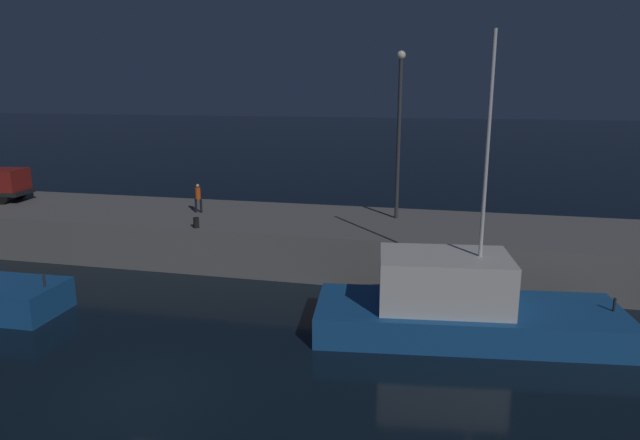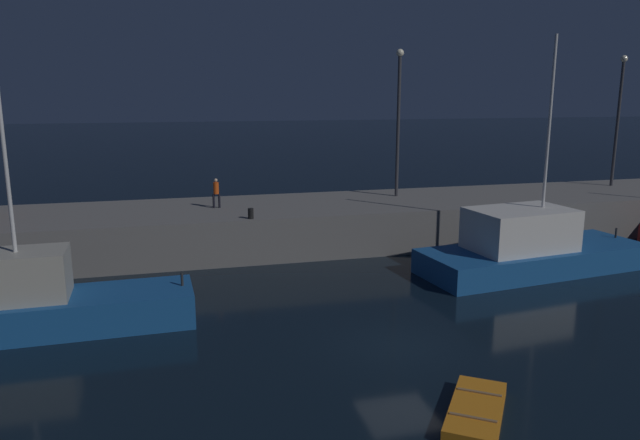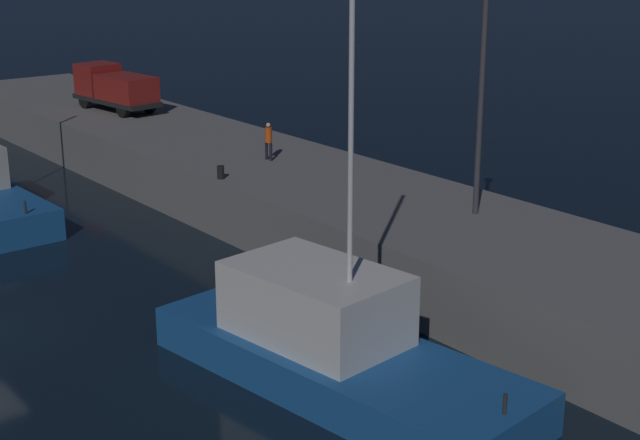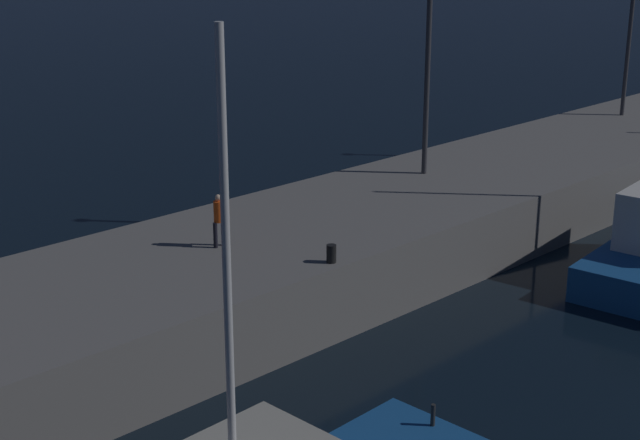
% 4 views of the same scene
% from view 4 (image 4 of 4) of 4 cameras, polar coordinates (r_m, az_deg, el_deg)
% --- Properties ---
extents(pier_quay, '(66.48, 7.31, 2.30)m').
position_cam_4_polar(pier_quay, '(31.57, 0.87, -1.54)').
color(pier_quay, slate).
rests_on(pier_quay, ground).
extents(lamp_post_west, '(0.44, 0.44, 8.51)m').
position_cam_4_polar(lamp_post_west, '(35.27, 6.51, 10.57)').
color(lamp_post_west, '#38383D').
rests_on(lamp_post_west, pier_quay).
extents(lamp_post_east, '(0.44, 0.44, 8.40)m').
position_cam_4_polar(lamp_post_east, '(48.26, 18.17, 11.69)').
color(lamp_post_east, '#38383D').
rests_on(lamp_post_east, pier_quay).
extents(dockworker, '(0.42, 0.30, 1.60)m').
position_cam_4_polar(dockworker, '(27.91, -6.09, 0.18)').
color(dockworker, black).
rests_on(dockworker, pier_quay).
extents(bollard_west, '(0.28, 0.28, 0.52)m').
position_cam_4_polar(bollard_west, '(26.68, 0.68, -2.03)').
color(bollard_west, black).
rests_on(bollard_west, pier_quay).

